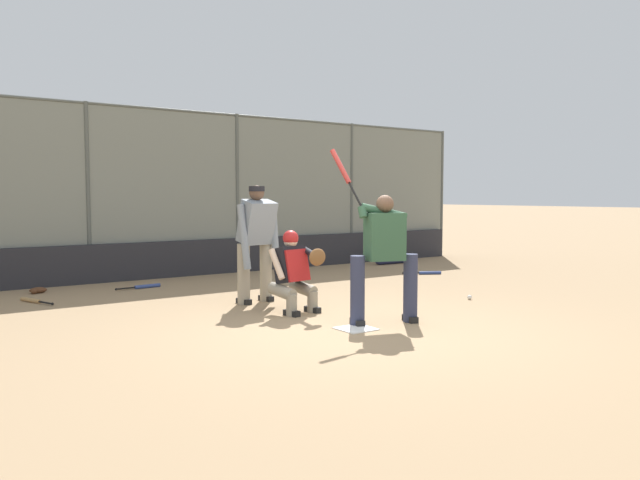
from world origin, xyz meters
name	(u,v)px	position (x,y,z in m)	size (l,w,h in m)	color
ground_plane	(356,329)	(0.00, 0.00, 0.00)	(160.00, 160.00, 0.00)	#9E7F5B
home_plate_marker	(356,329)	(0.00, 0.00, 0.01)	(0.43, 0.43, 0.01)	white
backstop_fence	(168,189)	(0.00, -6.16, 1.80)	(15.87, 0.08, 3.42)	#515651
padding_wall	(171,259)	(0.00, -6.06, 0.37)	(15.47, 0.18, 0.73)	#28282D
bleachers_beyond	(223,236)	(-2.63, -9.02, 0.59)	(11.05, 3.05, 1.80)	slate
batter_at_plate	(384,254)	(-0.51, -0.07, 0.91)	(0.90, 0.88, 2.28)	#2D334C
catcher_behind_plate	(294,270)	(0.03, -1.37, 0.61)	(0.66, 0.76, 1.17)	gray
umpire_home	(257,240)	(0.06, -2.39, 0.98)	(0.74, 0.50, 1.82)	gray
spare_bat_near_backstop	(144,287)	(0.99, -4.87, 0.03)	(0.84, 0.12, 0.07)	black
spare_bat_by_padding	(427,273)	(-4.58, -3.37, 0.03)	(0.75, 0.44, 0.07)	black
spare_bat_third_base_side	(33,301)	(2.91, -4.40, 0.03)	(0.34, 0.81, 0.07)	black
fielding_glove_on_dirt	(38,290)	(2.66, -5.36, 0.05)	(0.28, 0.21, 0.10)	#56331E
baseball_loose	(470,297)	(-2.86, -0.69, 0.04)	(0.07, 0.07, 0.07)	white
equipment_bag_dugout_side	(393,259)	(-5.37, -5.33, 0.12)	(1.10, 0.25, 0.25)	navy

